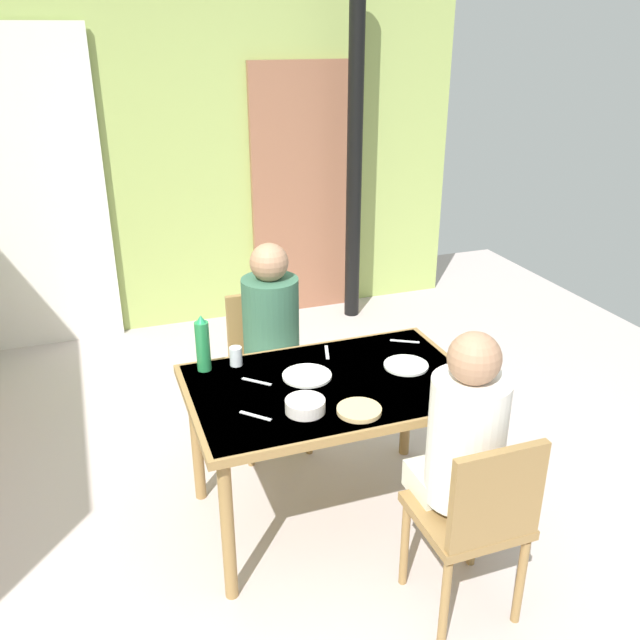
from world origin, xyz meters
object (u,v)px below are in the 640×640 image
Objects in this scene: chair_near_diner at (477,517)px; dining_table at (331,398)px; chair_far_diner at (266,361)px; water_bottle_green_near at (203,345)px; serving_bowl_center at (305,406)px; person_near_diner at (464,435)px; person_far_diner at (272,324)px.

dining_table is at bearing 111.67° from chair_near_diner.
chair_near_diner is at bearing 104.63° from chair_far_diner.
serving_bowl_center is at bearing -57.89° from water_bottle_green_near.
chair_far_diner is at bearing 84.46° from serving_bowl_center.
person_far_diner is (-0.40, 1.27, 0.00)m from person_near_diner.
serving_bowl_center is at bearing 83.56° from person_far_diner.
person_far_diner is 2.78× the size of water_bottle_green_near.
dining_table is at bearing -32.20° from water_bottle_green_near.
person_far_diner reaches higher than serving_bowl_center.
person_near_diner is (0.31, -0.64, 0.12)m from dining_table.
chair_far_diner is 3.14× the size of water_bottle_green_near.
person_far_diner is 4.53× the size of serving_bowl_center.
person_near_diner is at bearing 90.00° from chair_near_diner.
person_near_diner is at bearing -49.44° from water_bottle_green_near.
serving_bowl_center is (-0.09, -0.97, 0.27)m from chair_far_diner.
chair_near_diner is 5.12× the size of serving_bowl_center.
person_near_diner is at bearing 105.97° from chair_far_diner.
chair_near_diner reaches higher than dining_table.
person_near_diner and person_far_diner have the same top height.
dining_table is at bearing 45.64° from serving_bowl_center.
person_near_diner reaches higher than serving_bowl_center.
chair_near_diner reaches higher than serving_bowl_center.
person_far_diner is at bearing 90.00° from chair_far_diner.
water_bottle_green_near is (-0.42, -0.45, 0.37)m from chair_far_diner.
dining_table is 0.66m from person_far_diner.
person_near_diner is at bearing -64.25° from dining_table.
chair_near_diner is 3.14× the size of water_bottle_green_near.
person_far_diner reaches higher than water_bottle_green_near.
person_near_diner is 4.53× the size of serving_bowl_center.
chair_near_diner is at bearing 105.97° from person_far_diner.
chair_far_diner is 1.49m from person_near_diner.
chair_near_diner is 0.31m from person_near_diner.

